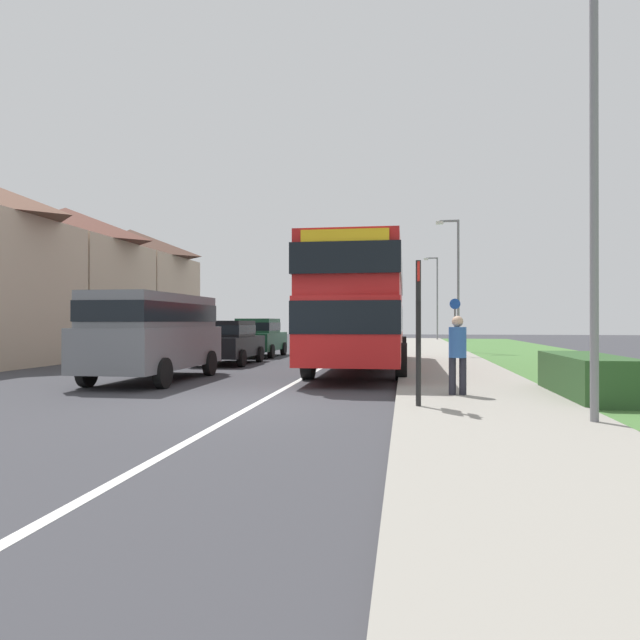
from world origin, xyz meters
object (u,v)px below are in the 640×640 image
street_lamp_near (587,99)px  cycle_route_sign (455,325)px  parked_car_black (228,340)px  parked_car_dark_green (259,336)px  double_decker_bus (363,303)px  bus_stop_sign (418,323)px  pedestrian_at_stop (458,351)px  street_lamp_mid (456,276)px  street_lamp_far (436,293)px  parked_van_grey (154,330)px

street_lamp_near → cycle_route_sign: bearing=92.0°
parked_car_black → parked_car_dark_green: size_ratio=1.00×
double_decker_bus → bus_stop_sign: 8.50m
parked_car_black → parked_car_dark_green: 4.54m
double_decker_bus → pedestrian_at_stop: double_decker_bus is taller
double_decker_bus → cycle_route_sign: 6.87m
bus_stop_sign → street_lamp_mid: size_ratio=0.40×
parked_car_dark_green → street_lamp_far: street_lamp_far is taller
parked_van_grey → street_lamp_mid: (9.01, 14.36, 2.48)m
street_lamp_far → cycle_route_sign: bearing=-91.1°
pedestrian_at_stop → parked_car_black: bearing=131.1°
pedestrian_at_stop → street_lamp_mid: 17.31m
parked_car_black → street_lamp_mid: bearing=43.9°
pedestrian_at_stop → street_lamp_far: street_lamp_far is taller
parked_van_grey → bus_stop_sign: (6.75, -4.24, 0.19)m
parked_van_grey → street_lamp_near: bearing=-30.6°
parked_car_black → pedestrian_at_stop: size_ratio=2.34×
parked_car_black → street_lamp_near: size_ratio=0.47×
parked_car_dark_green → street_lamp_near: size_ratio=0.47×
parked_car_dark_green → street_lamp_mid: (8.91, 4.00, 2.90)m
parked_car_black → double_decker_bus: bearing=-19.0°
parked_van_grey → street_lamp_mid: 17.13m
double_decker_bus → parked_van_grey: 6.65m
parked_car_dark_green → street_lamp_mid: size_ratio=0.59×
bus_stop_sign → street_lamp_far: street_lamp_far is taller
parked_car_dark_green → cycle_route_sign: bearing=-2.3°
cycle_route_sign → street_lamp_near: street_lamp_near is taller
street_lamp_mid → street_lamp_far: bearing=90.0°
street_lamp_mid → parked_car_dark_green: bearing=-155.8°
double_decker_bus → parked_car_black: (-5.04, 1.73, -1.26)m
cycle_route_sign → double_decker_bus: bearing=-119.9°
parked_van_grey → street_lamp_mid: bearing=57.9°
street_lamp_far → bus_stop_sign: bearing=-93.5°
bus_stop_sign → cycle_route_sign: bus_stop_sign is taller
parked_car_dark_green → street_lamp_near: (9.03, -15.76, 3.83)m
street_lamp_far → parked_van_grey: bearing=-105.5°
double_decker_bus → street_lamp_near: bearing=-67.4°
parked_car_black → street_lamp_near: 14.88m
parked_car_black → cycle_route_sign: (8.45, 4.19, 0.55)m
street_lamp_mid → street_lamp_near: bearing=-89.7°
double_decker_bus → parked_car_black: 5.47m
street_lamp_mid → street_lamp_far: street_lamp_far is taller
double_decker_bus → street_lamp_near: 10.60m
double_decker_bus → street_lamp_mid: bearing=69.6°
double_decker_bus → street_lamp_near: size_ratio=1.32×
parked_car_black → bus_stop_sign: (6.61, -10.06, 0.66)m
parked_van_grey → parked_car_black: (0.14, 5.83, -0.47)m
parked_car_black → bus_stop_sign: size_ratio=1.50×
street_lamp_near → street_lamp_mid: (-0.11, 19.76, -0.93)m
double_decker_bus → pedestrian_at_stop: (2.37, -6.75, -1.17)m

